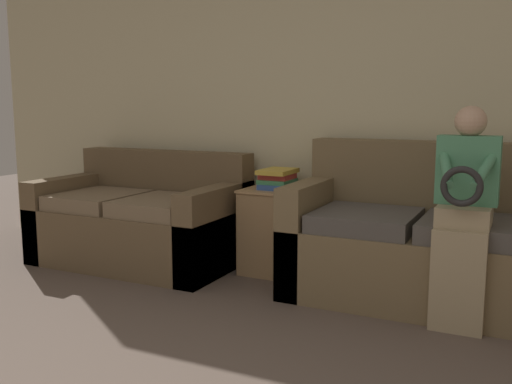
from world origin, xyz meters
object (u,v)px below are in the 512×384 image
object	(u,v)px
couch_side	(142,222)
child_left_seated	(464,208)
couch_main	(477,250)
book_stack	(278,179)
side_shelf	(278,229)

from	to	relation	value
couch_side	child_left_seated	size ratio (longest dim) A/B	1.27
couch_main	book_stack	distance (m)	1.42
couch_main	couch_side	xyz separation A→B (m)	(-2.43, -0.07, -0.04)
couch_side	child_left_seated	distance (m)	2.42
book_stack	couch_main	bearing A→B (deg)	-6.33
couch_side	side_shelf	size ratio (longest dim) A/B	2.50
side_shelf	book_stack	distance (m)	0.37
couch_side	book_stack	world-z (taller)	couch_side
child_left_seated	book_stack	xyz separation A→B (m)	(-1.32, 0.51, 0.02)
couch_side	child_left_seated	xyz separation A→B (m)	(2.37, -0.29, 0.35)
couch_main	book_stack	world-z (taller)	couch_main
couch_side	side_shelf	bearing A→B (deg)	11.83
couch_main	side_shelf	world-z (taller)	couch_main
couch_side	book_stack	xyz separation A→B (m)	(1.05, 0.22, 0.37)
couch_side	child_left_seated	bearing A→B (deg)	-6.87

